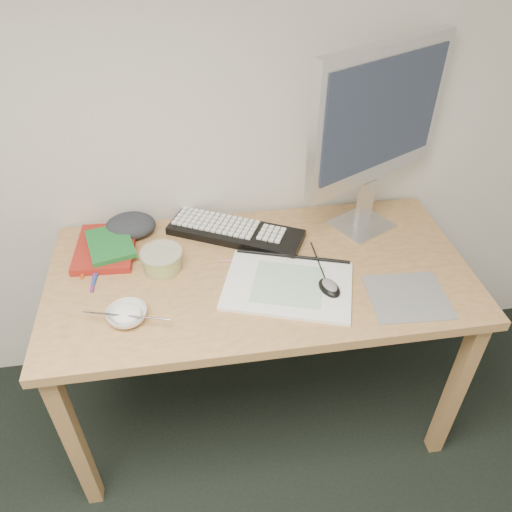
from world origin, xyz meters
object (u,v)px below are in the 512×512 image
(monitor, at_px, (378,121))
(rice_bowl, at_px, (127,315))
(keyboard, at_px, (236,232))
(desk, at_px, (260,288))
(sketchpad, at_px, (288,285))

(monitor, relative_size, rice_bowl, 5.54)
(keyboard, height_order, monitor, monitor)
(desk, bearing_deg, rice_bowl, -158.72)
(sketchpad, xyz_separation_m, monitor, (0.34, 0.29, 0.41))
(desk, xyz_separation_m, keyboard, (-0.06, 0.21, 0.10))
(desk, xyz_separation_m, monitor, (0.42, 0.20, 0.49))
(keyboard, distance_m, rice_bowl, 0.52)
(rice_bowl, bearing_deg, desk, 21.28)
(keyboard, xyz_separation_m, rice_bowl, (-0.37, -0.37, 0.00))
(keyboard, relative_size, rice_bowl, 4.09)
(desk, relative_size, keyboard, 2.88)
(keyboard, xyz_separation_m, monitor, (0.47, -0.01, 0.40))
(monitor, xyz_separation_m, rice_bowl, (-0.84, -0.36, -0.39))
(sketchpad, distance_m, rice_bowl, 0.51)
(sketchpad, bearing_deg, rice_bowl, -153.60)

